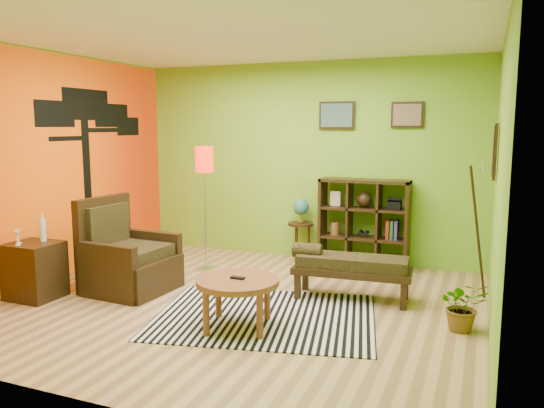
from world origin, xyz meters
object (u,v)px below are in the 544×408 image
at_px(side_cabinet, 35,270).
at_px(globe_table, 301,214).
at_px(coffee_table, 238,286).
at_px(armchair, 127,262).
at_px(potted_plant, 463,311).
at_px(cube_shelf, 365,223).
at_px(floor_lamp, 205,171).
at_px(bench, 349,265).

bearing_deg(side_cabinet, globe_table, 50.91).
bearing_deg(coffee_table, armchair, 160.95).
bearing_deg(side_cabinet, potted_plant, 9.83).
bearing_deg(globe_table, cube_shelf, -1.02).
height_order(armchair, floor_lamp, floor_lamp).
height_order(coffee_table, side_cabinet, side_cabinet).
relative_size(side_cabinet, cube_shelf, 0.79).
height_order(side_cabinet, floor_lamp, floor_lamp).
relative_size(armchair, bench, 0.81).
distance_m(floor_lamp, potted_plant, 3.59).
bearing_deg(coffee_table, potted_plant, 20.43).
height_order(side_cabinet, globe_table, side_cabinet).
distance_m(globe_table, bench, 1.80).
bearing_deg(bench, side_cabinet, -158.63).
relative_size(coffee_table, side_cabinet, 0.83).
bearing_deg(bench, floor_lamp, 167.25).
xyz_separation_m(armchair, bench, (2.49, 0.64, 0.05)).
bearing_deg(globe_table, potted_plant, -40.37).
bearing_deg(side_cabinet, coffee_table, 0.83).
relative_size(floor_lamp, cube_shelf, 1.37).
xyz_separation_m(armchair, potted_plant, (3.71, 0.14, -0.14)).
distance_m(armchair, bench, 2.57).
distance_m(side_cabinet, bench, 3.49).
xyz_separation_m(coffee_table, side_cabinet, (-2.48, -0.04, -0.10)).
bearing_deg(bench, cube_shelf, 95.35).
distance_m(coffee_table, armchair, 1.83).
bearing_deg(potted_plant, side_cabinet, -170.17).
bearing_deg(potted_plant, floor_lamp, 163.61).
distance_m(coffee_table, cube_shelf, 2.73).
height_order(floor_lamp, potted_plant, floor_lamp).
bearing_deg(armchair, potted_plant, 2.18).
xyz_separation_m(coffee_table, armchair, (-1.73, 0.60, -0.09)).
distance_m(coffee_table, globe_table, 2.69).
relative_size(coffee_table, cube_shelf, 0.65).
relative_size(side_cabinet, floor_lamp, 0.57).
relative_size(armchair, cube_shelf, 0.90).
relative_size(coffee_table, floor_lamp, 0.48).
xyz_separation_m(bench, potted_plant, (1.22, -0.50, -0.19)).
relative_size(armchair, globe_table, 1.22).
distance_m(globe_table, potted_plant, 3.02).
bearing_deg(floor_lamp, cube_shelf, 26.44).
relative_size(side_cabinet, potted_plant, 1.96).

